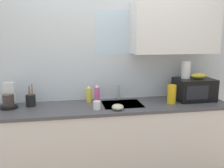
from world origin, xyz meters
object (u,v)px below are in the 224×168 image
Objects in this scene: dish_soap_bottle_pink at (97,94)px; cereal_canister at (172,94)px; microwave at (194,89)px; banana_bunch at (199,76)px; utensil_crock at (31,100)px; paper_towel_roll at (186,69)px; small_bowl at (118,107)px; mug_white at (97,105)px; dish_soap_bottle_yellow at (89,94)px; coffee_maker at (9,98)px.

cereal_canister is (0.86, -0.23, 0.01)m from dish_soap_bottle_pink.
microwave is 0.18m from banana_bunch.
banana_bunch is at bearing -1.98° from utensil_crock.
paper_towel_roll is 1.69× the size of small_bowl.
utensil_crock is at bearing 178.02° from banana_bunch.
dish_soap_bottle_yellow is at bearing 100.31° from mug_white.
microwave is 1.64× the size of coffee_maker.
dish_soap_bottle_pink is 1.03× the size of dish_soap_bottle_yellow.
microwave is 1.21m from dish_soap_bottle_pink.
paper_towel_roll is 1.06× the size of dish_soap_bottle_yellow.
paper_towel_roll is 0.39m from cereal_canister.
microwave is at bearing -5.93° from dish_soap_bottle_yellow.
cereal_canister is at bearing -4.86° from coffee_maker.
coffee_maker is at bearing 165.48° from mug_white.
paper_towel_roll is (-0.10, 0.05, 0.24)m from microwave.
coffee_maker reaches higher than utensil_crock.
dish_soap_bottle_pink is 0.97× the size of cereal_canister.
coffee_maker is (-2.10, 0.01, -0.28)m from paper_towel_roll.
utensil_crock is at bearing 161.37° from small_bowl.
banana_bunch reaches higher than utensil_crock.
paper_towel_roll is at bearing -3.99° from dish_soap_bottle_yellow.
microwave is at bearing -2.07° from utensil_crock.
dish_soap_bottle_pink is at bearing -3.06° from dish_soap_bottle_yellow.
utensil_crock reaches higher than mug_white.
small_bowl is at bearing -166.91° from banana_bunch.
mug_white is 0.77m from utensil_crock.
coffee_maker is (-2.20, 0.06, -0.03)m from microwave.
cereal_canister is at bearing -165.62° from banana_bunch.
cereal_canister is 1.64m from utensil_crock.
cereal_canister is (-0.24, -0.15, -0.27)m from paper_towel_roll.
dish_soap_bottle_yellow is (-0.10, 0.01, -0.00)m from dish_soap_bottle_pink.
banana_bunch is 2.11× the size of mug_white.
utensil_crock is at bearing 177.93° from microwave.
dish_soap_bottle_pink is 0.42m from small_bowl.
banana_bunch reaches higher than dish_soap_bottle_pink.
coffee_maker is 0.23m from utensil_crock.
banana_bunch is at bearing 8.35° from mug_white.
microwave is at bearing 8.61° from mug_white.
microwave is 1.98m from utensil_crock.
dish_soap_bottle_pink is 0.89m from cereal_canister.
cereal_canister is (-0.34, -0.10, -0.02)m from microwave.
coffee_maker is 0.99m from mug_white.
paper_towel_roll is 1.03m from small_bowl.
mug_white is at bearing -97.16° from dish_soap_bottle_pink.
cereal_canister is at bearing -14.81° from dish_soap_bottle_pink.
cereal_canister is at bearing -13.64° from dish_soap_bottle_yellow.
mug_white is (0.06, -0.32, -0.05)m from dish_soap_bottle_yellow.
small_bowl is (-1.02, -0.25, -0.10)m from microwave.
cereal_canister is (-0.39, -0.10, -0.19)m from banana_bunch.
banana_bunch is at bearing 14.38° from cereal_canister.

